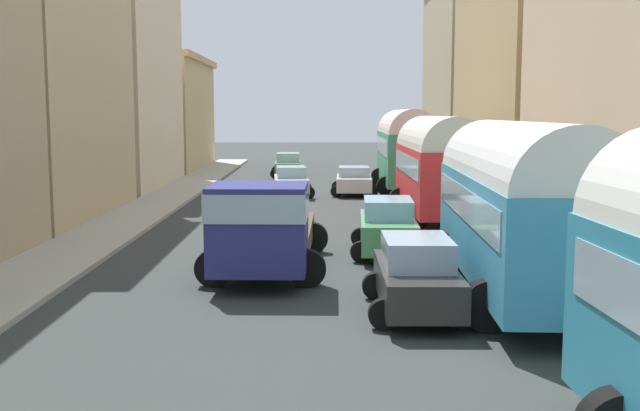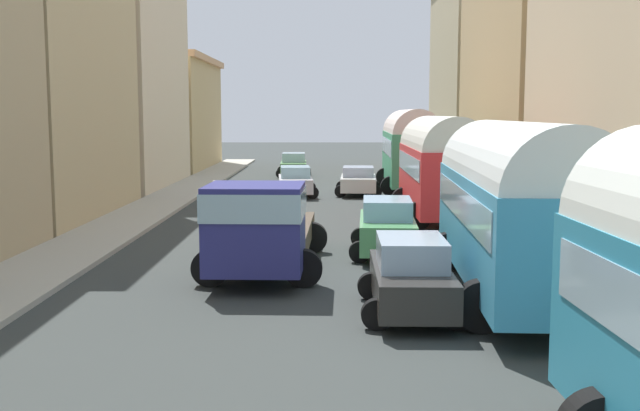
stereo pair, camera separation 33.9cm
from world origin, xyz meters
name	(u,v)px [view 1 (the left image)]	position (x,y,z in m)	size (l,w,h in m)	color
ground_plane	(319,215)	(0.00, 27.00, 0.00)	(154.00, 154.00, 0.00)	#353938
sidewalk_left	(140,213)	(-7.25, 27.00, 0.07)	(2.50, 70.00, 0.14)	#B0AC9E
sidewalk_right	(498,213)	(7.25, 27.00, 0.07)	(2.50, 70.00, 0.14)	gray
building_left_2	(27,47)	(-11.22, 26.26, 6.61)	(5.98, 11.13, 13.17)	tan
building_left_3	(122,75)	(-10.77, 38.67, 6.16)	(4.99, 12.06, 12.27)	beige
building_left_4	(162,113)	(-11.43, 52.39, 4.10)	(6.44, 13.73, 8.16)	tan
building_right_3	(534,86)	(11.41, 37.02, 5.53)	(5.82, 14.75, 11.06)	tan
building_right_4	(466,74)	(10.71, 51.89, 6.94)	(4.87, 13.12, 13.83)	tan
parked_bus_1	(520,202)	(4.40, 13.36, 2.14)	(3.59, 9.16, 3.91)	teal
parked_bus_2	(438,163)	(4.55, 25.65, 2.19)	(3.35, 8.52, 3.99)	red
parked_bus_3	(405,146)	(4.61, 36.76, 2.38)	(3.47, 9.23, 4.30)	#3B9466
cargo_truck_0	(265,226)	(-1.41, 15.59, 1.28)	(3.23, 7.46, 2.46)	navy
car_0	(291,181)	(-1.35, 33.99, 0.75)	(2.37, 4.04, 1.48)	silver
car_1	(288,165)	(-1.94, 45.64, 0.77)	(2.31, 4.06, 1.55)	#548D4C
car_2	(417,276)	(1.93, 11.92, 0.78)	(2.14, 3.80, 1.58)	#2D2A27
car_3	(388,227)	(1.96, 18.39, 0.82)	(2.28, 4.01, 1.64)	#569D58
car_4	(354,181)	(1.80, 34.61, 0.73)	(2.42, 3.84, 1.43)	silver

